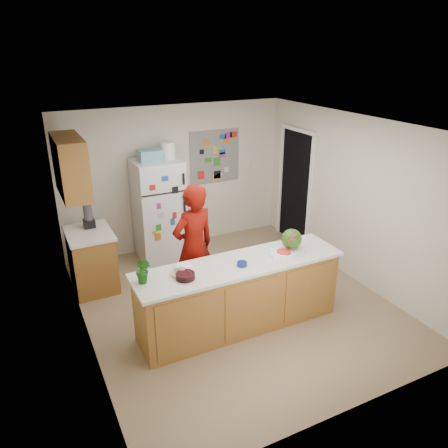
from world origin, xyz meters
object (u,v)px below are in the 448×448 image
refrigerator (159,210)px  person (194,247)px  watermelon (291,239)px  cherry_bowl (185,276)px

refrigerator → person: size_ratio=0.96×
watermelon → person: bearing=148.3°
watermelon → refrigerator: bearing=114.0°
person → watermelon: (1.10, -0.68, 0.18)m
watermelon → cherry_bowl: watermelon is taller
refrigerator → watermelon: size_ratio=6.39×
watermelon → cherry_bowl: (-1.53, -0.12, -0.11)m
refrigerator → person: bearing=-92.2°
person → cherry_bowl: (-0.43, -0.80, 0.07)m
watermelon → cherry_bowl: size_ratio=1.19×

